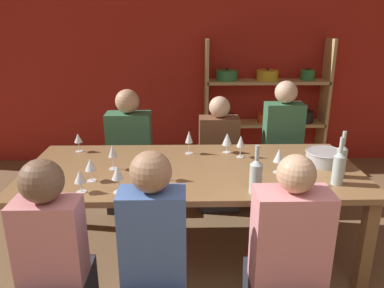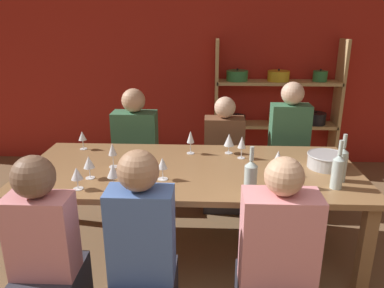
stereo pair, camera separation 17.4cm
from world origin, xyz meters
The scene contains 24 objects.
wall_back_red centered at (0.00, 3.83, 1.35)m, with size 8.80×0.06×2.70m.
shelf_unit centered at (0.78, 3.63, 0.65)m, with size 1.48×0.30×1.55m.
dining_table centered at (-0.12, 1.71, 0.66)m, with size 2.41×1.05×0.73m.
mixing_bowl centered at (0.87, 1.76, 0.79)m, with size 0.29×0.29×0.10m.
wine_bottle_green centered at (0.82, 1.41, 0.85)m, with size 0.07×0.07×0.32m.
wine_bottle_dark centered at (0.26, 1.29, 0.85)m, with size 0.08×0.08×0.31m.
wine_bottle_amber centered at (0.89, 1.52, 0.86)m, with size 0.07×0.07×0.33m.
wine_glass_empty_a centered at (0.17, 2.03, 0.84)m, with size 0.08×0.08×0.16m.
wine_glass_empty_b centered at (-0.80, 1.49, 0.85)m, with size 0.08×0.08×0.16m.
wine_glass_empty_c centered at (-0.30, 1.49, 0.84)m, with size 0.07×0.07×0.16m.
wine_glass_red_a centered at (-0.14, 2.01, 0.86)m, with size 0.06×0.06×0.19m.
wine_glass_red_b centered at (-1.04, 2.08, 0.84)m, with size 0.06×0.06×0.15m.
wine_glass_white_a centered at (-0.82, 1.32, 0.83)m, with size 0.08×0.08×0.15m.
wine_glass_red_c centered at (-0.59, 1.31, 0.86)m, with size 0.08×0.08×0.17m.
wine_glass_red_d centered at (0.48, 1.61, 0.85)m, with size 0.08×0.08×0.18m.
wine_glass_white_b centered at (0.58, 1.40, 0.86)m, with size 0.08×0.08×0.18m.
wine_glass_empty_d centered at (-0.69, 1.70, 0.86)m, with size 0.07×0.07×0.18m.
wine_glass_empty_e centered at (0.26, 1.92, 0.86)m, with size 0.06×0.06×0.18m.
person_near_a centered at (0.37, 0.85, 0.42)m, with size 0.39×0.48×1.14m.
person_far_a centered at (0.15, 2.57, 0.40)m, with size 0.37×0.47×1.08m.
person_near_b centered at (-0.34, 0.87, 0.44)m, with size 0.34×0.43×1.16m.
person_far_b centered at (-0.70, 2.60, 0.42)m, with size 0.42×0.52×1.15m.
person_near_c centered at (-0.89, 0.90, 0.42)m, with size 0.35×0.44×1.11m.
person_far_c centered at (0.75, 2.51, 0.47)m, with size 0.35×0.44×1.24m.
Camera 1 is at (-0.18, -0.82, 1.76)m, focal length 35.00 mm.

